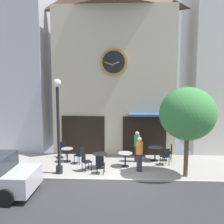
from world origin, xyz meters
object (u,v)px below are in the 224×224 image
(cafe_chair_corner, at_px, (100,163))
(cafe_table_rightmost, at_px, (155,151))
(street_tree, at_px, (188,114))
(cafe_chair_mid_row, at_px, (80,154))
(cafe_table_leftmost, at_px, (125,157))
(pedestrian_orange, at_px, (139,154))
(street_lamp, at_px, (58,126))
(cafe_chair_left_end, at_px, (165,155))
(cafe_chair_near_lamp, at_px, (85,160))
(cafe_chair_under_awning, at_px, (63,148))
(cafe_table_center_right, at_px, (100,158))
(cafe_table_near_door, at_px, (67,153))
(cafe_chair_outer, at_px, (170,151))
(pedestrian_green, at_px, (137,146))

(cafe_chair_corner, bearing_deg, cafe_table_rightmost, 37.44)
(street_tree, bearing_deg, cafe_chair_corner, 179.20)
(cafe_chair_mid_row, bearing_deg, cafe_table_leftmost, -8.11)
(cafe_chair_mid_row, bearing_deg, street_tree, -16.39)
(cafe_table_leftmost, xyz_separation_m, pedestrian_orange, (0.68, -0.64, 0.34))
(street_lamp, xyz_separation_m, cafe_chair_left_end, (5.20, 1.40, -1.72))
(cafe_table_rightmost, height_order, cafe_chair_near_lamp, cafe_chair_near_lamp)
(pedestrian_orange, bearing_deg, cafe_chair_mid_row, 162.32)
(cafe_chair_under_awning, distance_m, cafe_chair_mid_row, 1.56)
(street_tree, distance_m, cafe_chair_under_awning, 7.19)
(cafe_chair_under_awning, bearing_deg, cafe_table_center_right, -36.40)
(cafe_table_near_door, height_order, cafe_table_leftmost, cafe_table_near_door)
(street_tree, xyz_separation_m, cafe_table_center_right, (-4.01, 0.88, -2.33))
(cafe_table_leftmost, distance_m, cafe_chair_near_lamp, 2.06)
(street_tree, relative_size, cafe_table_leftmost, 5.53)
(street_lamp, height_order, cafe_chair_near_lamp, street_lamp)
(street_tree, relative_size, cafe_table_center_right, 5.43)
(street_tree, distance_m, cafe_chair_corner, 4.58)
(cafe_table_rightmost, distance_m, cafe_chair_mid_row, 4.08)
(cafe_table_center_right, bearing_deg, cafe_chair_corner, -84.92)
(cafe_table_center_right, height_order, cafe_chair_near_lamp, cafe_chair_near_lamp)
(cafe_table_near_door, distance_m, cafe_chair_under_awning, 0.87)
(cafe_table_near_door, relative_size, cafe_chair_mid_row, 0.82)
(cafe_chair_under_awning, bearing_deg, cafe_table_near_door, -62.48)
(cafe_table_center_right, distance_m, cafe_table_leftmost, 1.29)
(cafe_chair_outer, bearing_deg, cafe_table_leftmost, -155.63)
(cafe_table_leftmost, bearing_deg, cafe_chair_corner, -136.50)
(cafe_table_near_door, height_order, pedestrian_orange, pedestrian_orange)
(cafe_chair_outer, bearing_deg, pedestrian_green, -170.91)
(cafe_chair_left_end, bearing_deg, cafe_chair_mid_row, 179.47)
(street_lamp, xyz_separation_m, pedestrian_orange, (3.79, 0.46, -1.39))
(cafe_chair_outer, height_order, cafe_chair_under_awning, same)
(cafe_table_leftmost, xyz_separation_m, pedestrian_green, (0.64, 0.82, 0.34))
(cafe_chair_under_awning, bearing_deg, cafe_table_leftmost, -21.48)
(cafe_table_leftmost, distance_m, cafe_chair_under_awning, 3.80)
(cafe_chair_mid_row, bearing_deg, cafe_chair_near_lamp, -67.20)
(street_lamp, distance_m, cafe_chair_near_lamp, 2.12)
(street_lamp, bearing_deg, cafe_table_rightmost, 24.22)
(street_lamp, relative_size, pedestrian_orange, 2.65)
(cafe_table_leftmost, distance_m, pedestrian_green, 1.09)
(cafe_table_center_right, height_order, cafe_chair_outer, cafe_chair_outer)
(street_tree, xyz_separation_m, cafe_chair_near_lamp, (-4.69, 0.45, -2.35))
(street_lamp, distance_m, cafe_chair_mid_row, 2.36)
(cafe_chair_under_awning, distance_m, pedestrian_green, 4.22)
(cafe_table_leftmost, bearing_deg, cafe_chair_left_end, 8.15)
(cafe_chair_outer, xyz_separation_m, cafe_chair_near_lamp, (-4.37, -1.83, 0.00))
(cafe_chair_outer, distance_m, cafe_chair_left_end, 0.88)
(street_lamp, distance_m, cafe_chair_left_end, 5.65)
(cafe_chair_mid_row, distance_m, cafe_chair_left_end, 4.46)
(cafe_chair_near_lamp, bearing_deg, cafe_table_near_door, 131.70)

